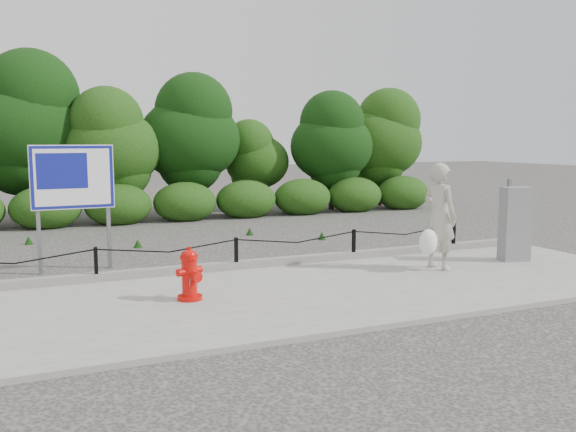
{
  "coord_description": "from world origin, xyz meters",
  "views": [
    {
      "loc": [
        -3.58,
        -10.57,
        2.49
      ],
      "look_at": [
        1.14,
        0.2,
        1.0
      ],
      "focal_mm": 38.0,
      "sensor_mm": 36.0,
      "label": 1
    }
  ],
  "objects_px": {
    "fire_hydrant": "(190,275)",
    "utility_cabinet": "(515,224)",
    "pedestrian": "(439,218)",
    "advertising_sign": "(72,183)"
  },
  "relations": [
    {
      "from": "advertising_sign",
      "to": "pedestrian",
      "type": "bearing_deg",
      "value": -26.41
    },
    {
      "from": "fire_hydrant",
      "to": "utility_cabinet",
      "type": "bearing_deg",
      "value": -17.4
    },
    {
      "from": "fire_hydrant",
      "to": "pedestrian",
      "type": "height_order",
      "value": "pedestrian"
    },
    {
      "from": "fire_hydrant",
      "to": "pedestrian",
      "type": "bearing_deg",
      "value": -16.67
    },
    {
      "from": "pedestrian",
      "to": "utility_cabinet",
      "type": "xyz_separation_m",
      "value": [
        1.88,
        0.04,
        -0.22
      ]
    },
    {
      "from": "pedestrian",
      "to": "advertising_sign",
      "type": "bearing_deg",
      "value": 52.88
    },
    {
      "from": "pedestrian",
      "to": "utility_cabinet",
      "type": "distance_m",
      "value": 1.9
    },
    {
      "from": "fire_hydrant",
      "to": "pedestrian",
      "type": "xyz_separation_m",
      "value": [
        4.8,
        0.31,
        0.58
      ]
    },
    {
      "from": "fire_hydrant",
      "to": "utility_cabinet",
      "type": "distance_m",
      "value": 6.7
    },
    {
      "from": "utility_cabinet",
      "to": "advertising_sign",
      "type": "distance_m",
      "value": 8.58
    }
  ]
}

